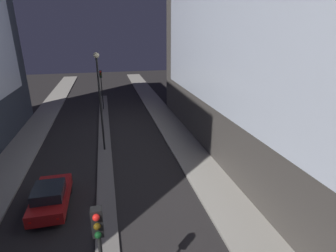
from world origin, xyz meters
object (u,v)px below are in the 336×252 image
traffic_light_near (100,248)px  traffic_light_mid (101,81)px  car_left_lane (51,197)px  street_lamp (99,91)px

traffic_light_near → traffic_light_mid: 27.87m
traffic_light_mid → car_left_lane: 20.56m
street_lamp → car_left_lane: 9.14m
traffic_light_near → car_left_lane: traffic_light_near is taller
traffic_light_near → traffic_light_mid: size_ratio=1.00×
traffic_light_near → street_lamp: size_ratio=0.62×
traffic_light_mid → traffic_light_near: bearing=-90.0°
car_left_lane → traffic_light_near: bearing=-68.4°
traffic_light_mid → car_left_lane: traffic_light_mid is taller
traffic_light_near → car_left_lane: (-3.08, 7.77, -3.03)m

